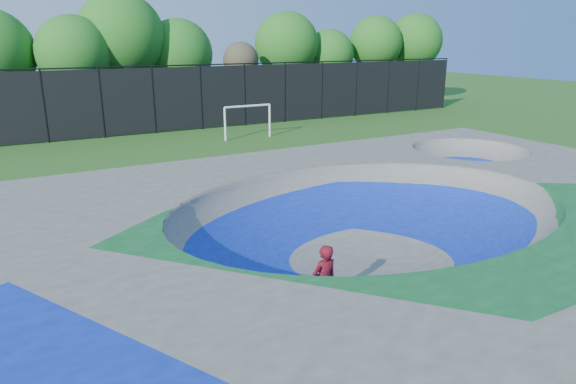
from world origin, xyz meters
name	(u,v)px	position (x,y,z in m)	size (l,w,h in m)	color
ground	(371,254)	(0.00, 0.00, 0.00)	(120.00, 120.00, 0.00)	#265417
skate_deck	(372,228)	(0.00, 0.00, 0.75)	(22.00, 14.00, 1.50)	gray
skater	(324,283)	(-2.91, -2.12, 0.82)	(0.60, 0.39, 1.63)	#B50E20
skateboard	(323,317)	(-2.91, -2.12, 0.03)	(0.78, 0.22, 0.05)	black
soccer_goal	(248,115)	(4.18, 16.68, 1.34)	(2.94, 0.12, 1.94)	white
fence	(154,99)	(0.00, 21.00, 2.10)	(48.09, 0.09, 4.04)	black
treeline	(84,46)	(-2.88, 26.21, 5.06)	(53.22, 7.08, 8.54)	#4A3825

